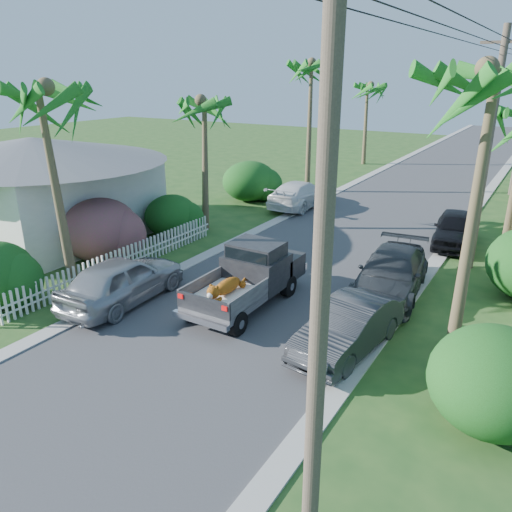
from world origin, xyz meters
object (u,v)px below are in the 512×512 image
Objects in this scene: parked_car_rf at (456,229)px; palm_l_b at (203,101)px; parked_car_rn at (348,328)px; utility_pole_a at (320,300)px; palm_l_d at (368,85)px; parked_car_lf at (300,194)px; parked_car_ln at (123,280)px; palm_l_c at (312,64)px; palm_r_a at (495,71)px; utility_pole_b at (487,153)px; pickup_truck at (252,274)px; house_left at (38,191)px; parked_car_rm at (391,274)px; palm_l_a at (42,89)px.

parked_car_rf is 13.02m from palm_l_b.
parked_car_rn is 11.25m from parked_car_rf.
utility_pole_a is (12.40, -14.00, -1.55)m from palm_l_b.
parked_car_rn is at bearing -70.91° from palm_l_d.
parked_car_ln is at bearing 93.39° from parked_car_lf.
palm_l_c is 20.19m from palm_r_a.
utility_pole_b is (-0.70, 7.00, -2.82)m from palm_r_a.
parked_car_rf is at bearing -31.30° from palm_l_c.
utility_pole_a is (1.12, -17.63, 3.84)m from parked_car_rf.
pickup_truck is 9.16m from palm_r_a.
parked_car_rf is 0.61× the size of palm_l_b.
parked_car_lf is at bearing 69.95° from palm_l_b.
palm_l_b is at bearing -73.95° from parked_car_ln.
utility_pole_b is (18.60, 6.00, 2.48)m from house_left.
utility_pole_a is at bearing 117.79° from parked_car_lf.
parked_car_lf is 13.98m from house_left.
utility_pole_a is 15.00m from utility_pole_b.
utility_pole_b reaches higher than parked_car_rm.
utility_pole_a reaches higher than parked_car_rm.
parked_car_lf is at bearing 125.34° from parked_car_rm.
parked_car_lf is at bearing -89.84° from parked_car_ln.
parked_car_rm is 1.16× the size of parked_car_rf.
parked_car_rf is 9.39m from parked_car_lf.
parked_car_lf is 0.68× the size of palm_l_d.
palm_l_d is 0.86× the size of house_left.
parked_car_lf is at bearing 83.88° from palm_l_a.
house_left is (-9.06, 3.60, 1.30)m from parked_car_ln.
parked_car_rn is (3.98, -1.33, -0.30)m from pickup_truck.
palm_r_a is (2.70, -2.81, 6.67)m from parked_car_rm.
palm_l_a is at bearing 84.77° from parked_car_lf.
parked_car_rn is 16.01m from parked_car_lf.
utility_pole_a reaches higher than pickup_truck.
utility_pole_a is (10.18, -20.08, 3.84)m from parked_car_lf.
parked_car_rm is 11.65m from utility_pole_a.
parked_car_rn is 7.75m from parked_car_ln.
house_left is at bearing -23.99° from parked_car_ln.
palm_l_a is at bearing 7.78° from parked_car_ln.
palm_l_c is (-9.74, 17.60, 7.20)m from parked_car_rn.
utility_pole_b reaches higher than pickup_truck.
parked_car_ln is at bearing -134.84° from utility_pole_b.
house_left is (-12.76, 1.27, 1.11)m from pickup_truck.
palm_l_a is at bearing -86.19° from palm_l_b.
palm_r_a is 0.97× the size of utility_pole_a.
utility_pole_a is at bearing -93.54° from parked_car_rf.
parked_car_ln is at bearing -150.45° from parked_car_rm.
utility_pole_a reaches higher than palm_r_a.
utility_pole_a reaches higher than parked_car_rf.
palm_l_d is at bearing 89.22° from palm_l_b.
palm_l_c reaches higher than utility_pole_b.
palm_l_a is 13.03m from utility_pole_a.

